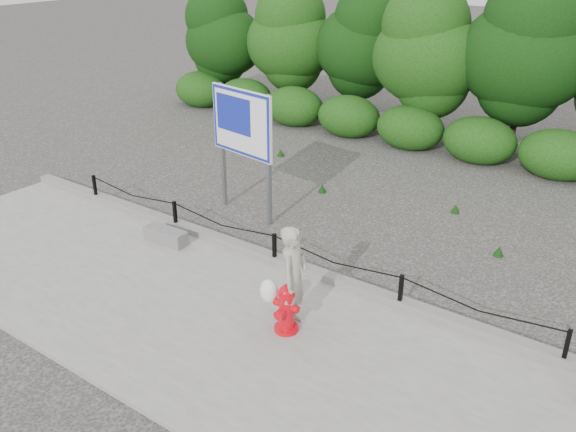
# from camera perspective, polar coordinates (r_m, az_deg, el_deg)

# --- Properties ---
(ground) EXTENTS (90.00, 90.00, 0.00)m
(ground) POSITION_cam_1_polar(r_m,az_deg,el_deg) (11.19, -1.26, -4.80)
(ground) COLOR #2D2B28
(ground) RESTS_ON ground
(sidewalk) EXTENTS (14.00, 4.00, 0.08)m
(sidewalk) POSITION_cam_1_polar(r_m,az_deg,el_deg) (9.89, -8.27, -9.25)
(sidewalk) COLOR gray
(sidewalk) RESTS_ON ground
(curb) EXTENTS (14.00, 0.22, 0.14)m
(curb) POSITION_cam_1_polar(r_m,az_deg,el_deg) (11.15, -1.12, -4.03)
(curb) COLOR slate
(curb) RESTS_ON sidewalk
(chain_barrier) EXTENTS (10.06, 0.06, 0.60)m
(chain_barrier) POSITION_cam_1_polar(r_m,az_deg,el_deg) (10.97, -1.28, -2.73)
(chain_barrier) COLOR black
(chain_barrier) RESTS_ON sidewalk
(treeline) EXTENTS (20.32, 3.66, 4.75)m
(treeline) POSITION_cam_1_polar(r_m,az_deg,el_deg) (17.74, 18.32, 14.14)
(treeline) COLOR black
(treeline) RESTS_ON ground
(fire_hydrant) EXTENTS (0.42, 0.42, 0.80)m
(fire_hydrant) POSITION_cam_1_polar(r_m,az_deg,el_deg) (9.19, -0.18, -8.69)
(fire_hydrant) COLOR red
(fire_hydrant) RESTS_ON sidewalk
(pedestrian) EXTENTS (0.75, 0.67, 1.66)m
(pedestrian) POSITION_cam_1_polar(r_m,az_deg,el_deg) (9.09, 0.38, -5.89)
(pedestrian) COLOR #ABA493
(pedestrian) RESTS_ON sidewalk
(concrete_block) EXTENTS (0.91, 0.35, 0.29)m
(concrete_block) POSITION_cam_1_polar(r_m,az_deg,el_deg) (12.05, -11.34, -1.82)
(concrete_block) COLOR slate
(concrete_block) RESTS_ON sidewalk
(advertising_sign) EXTENTS (1.71, 0.39, 2.75)m
(advertising_sign) POSITION_cam_1_polar(r_m,az_deg,el_deg) (12.57, -4.32, 8.18)
(advertising_sign) COLOR slate
(advertising_sign) RESTS_ON ground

